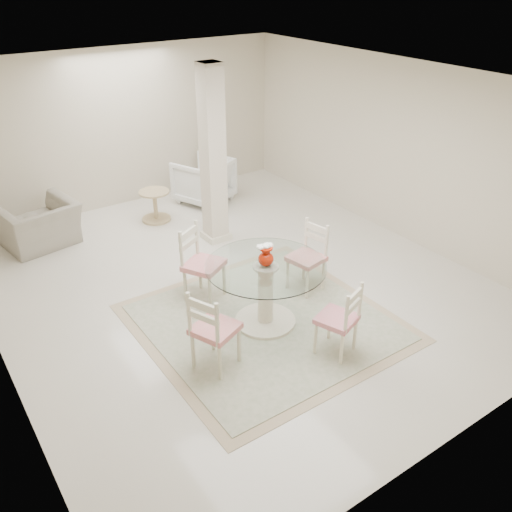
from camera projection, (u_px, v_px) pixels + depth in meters
ground at (233, 282)px, 7.48m from camera, size 7.00×7.00×0.00m
room_shell at (230, 153)px, 6.59m from camera, size 6.02×7.02×2.71m
column at (213, 157)px, 8.02m from camera, size 0.30×0.30×2.70m
area_rug at (265, 322)px, 6.65m from camera, size 2.89×2.89×0.02m
dining_table at (266, 294)px, 6.46m from camera, size 1.42×1.42×0.82m
red_vase at (266, 255)px, 6.20m from camera, size 0.21×0.18×0.27m
dining_chair_east at (310, 252)px, 7.12m from camera, size 0.49×0.49×1.04m
dining_chair_north at (199, 258)px, 6.88m from camera, size 0.61×0.61×1.12m
dining_chair_west at (211, 326)px, 5.65m from camera, size 0.57×0.57×1.09m
dining_chair_south at (343, 315)px, 5.89m from camera, size 0.51×0.51×1.00m
recliner_taupe at (39, 225)px, 8.30m from camera, size 1.21×1.10×0.69m
armchair_white at (204, 180)px, 9.79m from camera, size 1.14×1.15×0.81m
side_table at (155, 207)px, 9.15m from camera, size 0.51×0.51×0.53m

